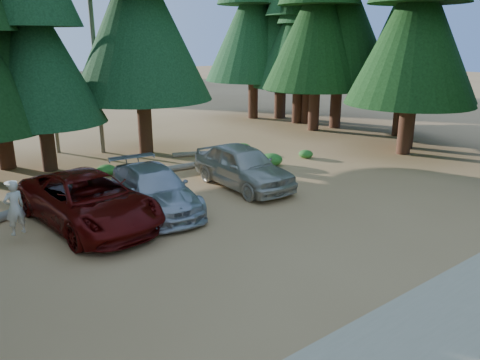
{
  "coord_description": "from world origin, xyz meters",
  "views": [
    {
      "loc": [
        -8.66,
        -10.51,
        6.21
      ],
      "look_at": [
        1.19,
        2.34,
        1.25
      ],
      "focal_mm": 35.0,
      "sensor_mm": 36.0,
      "label": 1
    }
  ],
  "objects_px": {
    "silver_minivan_right": "(243,166)",
    "log_left": "(22,210)",
    "log_right": "(187,166)",
    "silver_minivan_center": "(154,189)",
    "red_pickup": "(89,200)",
    "frisbee_player": "(14,208)",
    "log_mid": "(201,153)"
  },
  "relations": [
    {
      "from": "red_pickup",
      "to": "log_mid",
      "type": "distance_m",
      "value": 10.27
    },
    {
      "from": "log_right",
      "to": "silver_minivan_center",
      "type": "bearing_deg",
      "value": -129.11
    },
    {
      "from": "log_right",
      "to": "red_pickup",
      "type": "bearing_deg",
      "value": -143.27
    },
    {
      "from": "log_mid",
      "to": "silver_minivan_right",
      "type": "bearing_deg",
      "value": -84.16
    },
    {
      "from": "log_left",
      "to": "log_mid",
      "type": "bearing_deg",
      "value": -0.78
    },
    {
      "from": "frisbee_player",
      "to": "log_right",
      "type": "bearing_deg",
      "value": -169.12
    },
    {
      "from": "silver_minivan_right",
      "to": "log_right",
      "type": "relative_size",
      "value": 1.12
    },
    {
      "from": "red_pickup",
      "to": "silver_minivan_right",
      "type": "bearing_deg",
      "value": -3.95
    },
    {
      "from": "frisbee_player",
      "to": "log_mid",
      "type": "xyz_separation_m",
      "value": [
        10.71,
        6.0,
        -1.04
      ]
    },
    {
      "from": "log_left",
      "to": "silver_minivan_center",
      "type": "bearing_deg",
      "value": -51.06
    },
    {
      "from": "red_pickup",
      "to": "log_mid",
      "type": "bearing_deg",
      "value": 29.65
    },
    {
      "from": "silver_minivan_right",
      "to": "log_left",
      "type": "distance_m",
      "value": 8.8
    },
    {
      "from": "silver_minivan_right",
      "to": "silver_minivan_center",
      "type": "bearing_deg",
      "value": -174.76
    },
    {
      "from": "silver_minivan_center",
      "to": "log_left",
      "type": "bearing_deg",
      "value": 156.01
    },
    {
      "from": "frisbee_player",
      "to": "log_right",
      "type": "xyz_separation_m",
      "value": [
        8.66,
        4.11,
        -1.01
      ]
    },
    {
      "from": "frisbee_player",
      "to": "log_left",
      "type": "height_order",
      "value": "frisbee_player"
    },
    {
      "from": "silver_minivan_right",
      "to": "log_left",
      "type": "xyz_separation_m",
      "value": [
        -8.48,
        2.22,
        -0.74
      ]
    },
    {
      "from": "silver_minivan_right",
      "to": "log_left",
      "type": "height_order",
      "value": "silver_minivan_right"
    },
    {
      "from": "red_pickup",
      "to": "frisbee_player",
      "type": "relative_size",
      "value": 3.64
    },
    {
      "from": "log_right",
      "to": "log_mid",
      "type": "bearing_deg",
      "value": 46.93
    },
    {
      "from": "red_pickup",
      "to": "frisbee_player",
      "type": "distance_m",
      "value": 2.36
    },
    {
      "from": "red_pickup",
      "to": "log_left",
      "type": "distance_m",
      "value": 3.01
    },
    {
      "from": "red_pickup",
      "to": "silver_minivan_center",
      "type": "bearing_deg",
      "value": -7.26
    },
    {
      "from": "silver_minivan_right",
      "to": "frisbee_player",
      "type": "bearing_deg",
      "value": -176.46
    },
    {
      "from": "silver_minivan_center",
      "to": "frisbee_player",
      "type": "relative_size",
      "value": 3.15
    },
    {
      "from": "silver_minivan_right",
      "to": "log_mid",
      "type": "height_order",
      "value": "silver_minivan_right"
    },
    {
      "from": "log_left",
      "to": "log_mid",
      "type": "height_order",
      "value": "log_left"
    },
    {
      "from": "red_pickup",
      "to": "log_left",
      "type": "xyz_separation_m",
      "value": [
        -1.67,
        2.41,
        -0.71
      ]
    },
    {
      "from": "frisbee_player",
      "to": "log_mid",
      "type": "relative_size",
      "value": 0.55
    },
    {
      "from": "silver_minivan_center",
      "to": "log_right",
      "type": "bearing_deg",
      "value": 53.68
    },
    {
      "from": "log_left",
      "to": "log_mid",
      "type": "relative_size",
      "value": 1.52
    },
    {
      "from": "red_pickup",
      "to": "silver_minivan_right",
      "type": "xyz_separation_m",
      "value": [
        6.82,
        0.19,
        0.03
      ]
    }
  ]
}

